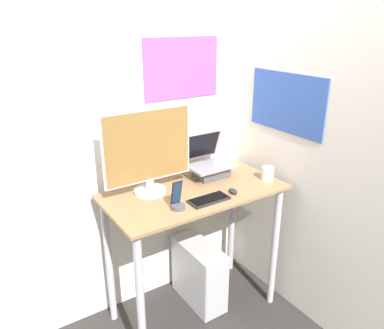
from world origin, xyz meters
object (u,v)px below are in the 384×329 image
at_px(laptop, 209,166).
at_px(mouse, 233,191).
at_px(monitor, 148,153).
at_px(cell_phone, 178,202).
at_px(computer_tower, 199,273).
at_px(keyboard, 209,199).

xyz_separation_m(laptop, mouse, (-0.04, -0.31, -0.06)).
bearing_deg(monitor, mouse, -35.18).
bearing_deg(cell_phone, laptop, 34.03).
xyz_separation_m(monitor, computer_tower, (0.34, -0.06, -0.98)).
bearing_deg(computer_tower, monitor, 169.44).
height_order(keyboard, mouse, mouse).
relative_size(laptop, cell_phone, 1.86).
distance_m(monitor, mouse, 0.58).
xyz_separation_m(monitor, mouse, (0.43, -0.30, -0.25)).
distance_m(laptop, mouse, 0.32).
height_order(monitor, keyboard, monitor).
bearing_deg(keyboard, monitor, 128.80).
distance_m(monitor, cell_phone, 0.36).
height_order(laptop, keyboard, laptop).
xyz_separation_m(keyboard, computer_tower, (0.10, 0.24, -0.73)).
height_order(monitor, cell_phone, monitor).
xyz_separation_m(mouse, computer_tower, (-0.09, 0.24, -0.74)).
bearing_deg(computer_tower, mouse, -69.58).
bearing_deg(monitor, computer_tower, -10.56).
xyz_separation_m(laptop, monitor, (-0.46, -0.01, 0.18)).
bearing_deg(monitor, cell_phone, -83.14).
distance_m(mouse, cell_phone, 0.39).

